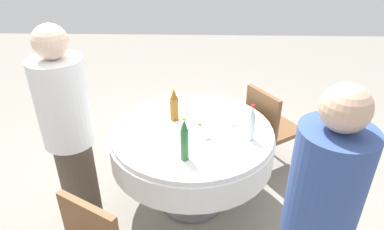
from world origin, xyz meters
name	(u,v)px	position (x,y,z in m)	size (l,w,h in m)	color
ground_plane	(192,200)	(0.00, 0.00, 0.00)	(10.00, 10.00, 0.00)	gray
dining_table	(192,145)	(0.00, 0.00, 0.59)	(1.29, 1.29, 0.74)	white
bottle_amber_south	(174,106)	(-0.15, 0.14, 0.87)	(0.07, 0.07, 0.28)	#8C5619
bottle_green_inner	(184,140)	(-0.04, -0.39, 0.89)	(0.06, 0.06, 0.32)	#2D6B38
bottle_clear_left	(251,123)	(0.43, -0.13, 0.87)	(0.06, 0.06, 0.29)	silver
wine_glass_far	(207,127)	(0.11, -0.13, 0.84)	(0.08, 0.08, 0.14)	white
wine_glass_north	(234,115)	(0.32, 0.06, 0.84)	(0.07, 0.07, 0.14)	white
plate_west	(202,123)	(0.08, 0.06, 0.75)	(0.22, 0.22, 0.04)	white
plate_outer	(223,106)	(0.25, 0.37, 0.75)	(0.21, 0.21, 0.02)	white
fork_inner	(143,138)	(-0.36, -0.15, 0.74)	(0.18, 0.02, 0.01)	silver
fork_left	(173,137)	(-0.14, -0.12, 0.74)	(0.18, 0.02, 0.01)	silver
knife_far	(178,107)	(-0.13, 0.35, 0.74)	(0.18, 0.02, 0.01)	silver
folded_napkin	(154,109)	(-0.33, 0.29, 0.75)	(0.13, 0.13, 0.02)	white
person_south	(70,138)	(-0.82, -0.34, 0.86)	(0.34, 0.34, 1.64)	#4C3F33
person_inner	(316,225)	(0.64, -1.05, 0.84)	(0.34, 0.34, 1.61)	#4C3F33
chair_near	(269,125)	(0.69, 0.45, 0.52)	(0.55, 0.55, 0.87)	brown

